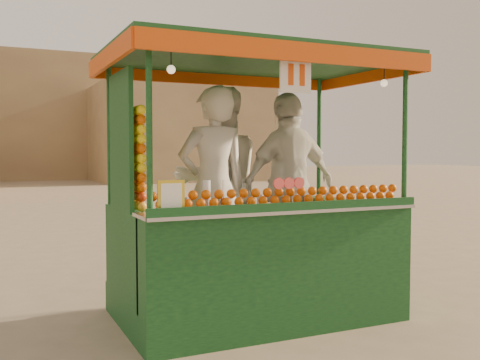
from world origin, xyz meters
name	(u,v)px	position (x,y,z in m)	size (l,w,h in m)	color
ground	(275,308)	(0.00, 0.00, 0.00)	(90.00, 90.00, 0.00)	#6E614E
building_right	(179,134)	(7.00, 24.00, 2.50)	(9.00, 6.00, 5.00)	#998257
juice_cart	(252,234)	(-0.38, -0.25, 0.81)	(2.76, 1.79, 2.50)	#0E331B
vendor_left	(213,187)	(-0.67, 0.00, 1.25)	(0.71, 0.48, 1.91)	silver
vendor_middle	(220,182)	(-0.44, 0.40, 1.27)	(1.05, 0.87, 1.95)	white
vendor_right	(290,184)	(0.24, 0.14, 1.24)	(1.17, 0.62, 1.91)	silver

